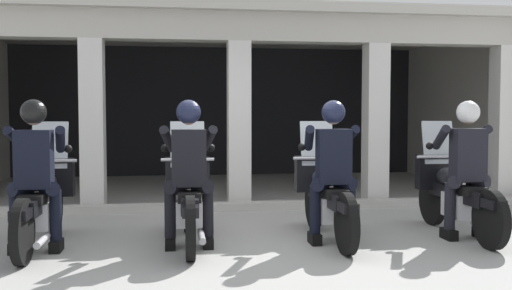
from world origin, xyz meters
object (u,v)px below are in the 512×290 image
police_officer_far_left (35,162)px  motorcycle_far_left (42,200)px  motorcycle_center_left (189,198)px  police_officer_center_left (189,161)px  police_officer_center_right (333,159)px  police_officer_far_right (467,157)px  motorcycle_center_right (326,195)px  motorcycle_far_right (454,192)px

police_officer_far_left → motorcycle_far_left: bearing=83.3°
motorcycle_far_left → motorcycle_center_left: same height
motorcycle_far_left → police_officer_far_left: size_ratio=1.29×
police_officer_center_left → police_officer_center_right: same height
motorcycle_center_left → police_officer_center_right: size_ratio=1.29×
motorcycle_center_left → police_officer_far_right: size_ratio=1.29×
motorcycle_center_right → police_officer_center_right: 0.52m
motorcycle_far_left → police_officer_far_left: (-0.00, -0.28, 0.44)m
motorcycle_center_right → motorcycle_center_left: bearing=173.5°
police_officer_far_left → police_officer_far_right: 4.73m
police_officer_center_left → motorcycle_center_right: 1.66m
motorcycle_far_left → motorcycle_center_right: (3.15, -0.03, 0.00)m
motorcycle_center_left → police_officer_center_right: (1.58, -0.27, 0.44)m
police_officer_center_left → motorcycle_center_right: (1.58, 0.29, -0.44)m
motorcycle_center_left → police_officer_center_left: (-0.00, -0.28, 0.44)m
motorcycle_far_right → police_officer_far_right: bearing=-92.3°
police_officer_center_left → motorcycle_far_right: bearing=5.4°
motorcycle_far_left → police_officer_center_right: (3.15, -0.31, 0.44)m
motorcycle_center_right → police_officer_far_right: 1.66m
motorcycle_far_left → police_officer_far_right: size_ratio=1.29×
motorcycle_far_left → motorcycle_center_left: (1.58, -0.04, 0.00)m
police_officer_center_left → police_officer_far_right: (3.15, 0.03, 0.00)m
motorcycle_center_right → motorcycle_far_right: same height
motorcycle_center_left → police_officer_far_right: bearing=-4.8°
motorcycle_center_left → motorcycle_center_right: same height
police_officer_far_left → motorcycle_center_left: (1.58, 0.25, -0.44)m
motorcycle_far_left → motorcycle_center_right: bearing=-6.9°
motorcycle_far_right → motorcycle_center_right: bearing=178.6°
motorcycle_far_left → police_officer_center_right: size_ratio=1.29×
police_officer_far_left → police_officer_center_right: bearing=-6.9°
motorcycle_far_left → police_officer_center_left: 1.67m
police_officer_far_left → motorcycle_center_left: 1.66m
motorcycle_center_left → motorcycle_center_right: (1.58, 0.01, 0.00)m
police_officer_far_left → motorcycle_far_right: bearing=-3.2°
police_officer_center_right → motorcycle_far_right: police_officer_center_right is taller
police_officer_far_left → motorcycle_center_right: police_officer_far_left is taller
police_officer_center_right → police_officer_far_right: same height
police_officer_far_left → police_officer_center_left: same height
police_officer_far_left → police_officer_far_right: same height
police_officer_center_left → police_officer_far_right: size_ratio=1.00×
police_officer_center_left → motorcycle_center_right: bearing=10.4°
police_officer_center_right → police_officer_far_right: (1.58, 0.02, 0.00)m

